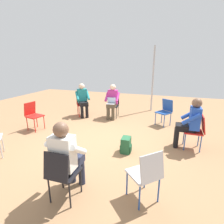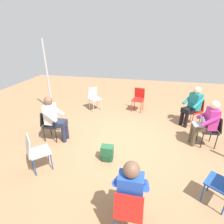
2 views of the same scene
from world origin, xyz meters
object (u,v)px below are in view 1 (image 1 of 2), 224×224
at_px(person_in_white, 67,154).
at_px(person_in_teal, 83,98).
at_px(chair_north, 197,129).
at_px(person_in_blue, 190,121).
at_px(chair_northwest, 165,110).
at_px(chair_west, 113,104).
at_px(backpack_near_laptop_user, 126,146).
at_px(chair_northeast, 146,173).
at_px(chair_southwest, 82,102).
at_px(chair_south, 33,114).
at_px(person_with_laptop, 112,100).
at_px(chair_east, 62,172).

height_order(person_in_white, person_in_teal, same).
bearing_deg(chair_north, person_in_blue, 90.00).
bearing_deg(chair_northwest, person_in_teal, 32.89).
xyz_separation_m(chair_west, backpack_near_laptop_user, (2.48, 1.11, -0.34)).
distance_m(person_in_teal, backpack_near_laptop_user, 3.17).
bearing_deg(chair_west, person_in_teal, 9.63).
xyz_separation_m(chair_northeast, person_in_teal, (-3.55, -2.86, 0.20)).
distance_m(chair_northeast, person_in_blue, 2.18).
bearing_deg(chair_west, chair_northeast, 109.59).
xyz_separation_m(chair_southwest, backpack_near_laptop_user, (2.32, 2.33, -0.34)).
bearing_deg(chair_north, person_in_white, 137.39).
bearing_deg(chair_west, person_in_blue, 139.23).
height_order(chair_south, chair_west, same).
relative_size(chair_west, person_in_teal, 0.69).
bearing_deg(chair_southwest, person_in_white, 76.82).
bearing_deg(person_with_laptop, chair_west, -90.00).
xyz_separation_m(chair_east, backpack_near_laptop_user, (-1.73, 0.54, -0.34)).
relative_size(chair_northwest, person_in_blue, 0.69).
distance_m(chair_north, backpack_near_laptop_user, 1.71).
distance_m(chair_northeast, chair_east, 1.22).
bearing_deg(chair_northwest, chair_west, 23.84).
bearing_deg(backpack_near_laptop_user, person_with_laptop, -154.63).
relative_size(chair_west, person_in_white, 0.69).
height_order(person_in_blue, backpack_near_laptop_user, person_in_blue).
relative_size(chair_north, chair_northwest, 1.00).
xyz_separation_m(chair_west, person_with_laptop, (0.17, 0.01, 0.20)).
height_order(chair_northeast, chair_east, same).
bearing_deg(person_in_blue, chair_south, 92.63).
distance_m(chair_southwest, chair_east, 4.43).
bearing_deg(chair_west, chair_northwest, 165.59).
relative_size(chair_southwest, chair_east, 1.00).
height_order(chair_north, chair_northwest, same).
bearing_deg(chair_southwest, person_in_teal, 90.00).
height_order(chair_west, chair_east, same).
bearing_deg(backpack_near_laptop_user, chair_north, 113.90).
distance_m(chair_north, person_in_teal, 4.06).
xyz_separation_m(chair_south, chair_north, (-0.19, 4.56, 0.00)).
bearing_deg(chair_northeast, backpack_near_laptop_user, 70.41).
xyz_separation_m(chair_northeast, person_with_laptop, (-3.67, -1.73, 0.20)).
distance_m(chair_south, chair_west, 2.77).
bearing_deg(chair_southwest, person_with_laptop, 141.47).
bearing_deg(backpack_near_laptop_user, person_in_blue, 116.44).
bearing_deg(chair_east, chair_north, 48.20).
bearing_deg(person_in_blue, chair_east, 141.84).
height_order(chair_west, chair_northwest, same).
xyz_separation_m(chair_west, person_in_teal, (0.29, -1.12, 0.20)).
distance_m(chair_south, person_in_blue, 4.40).
bearing_deg(person_in_teal, chair_north, 120.21).
height_order(chair_west, person_in_blue, person_in_blue).
bearing_deg(backpack_near_laptop_user, person_in_white, -19.01).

